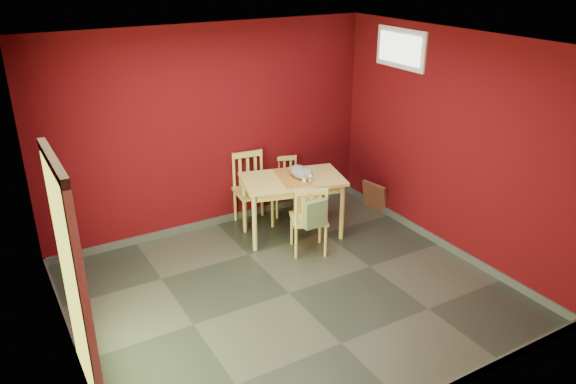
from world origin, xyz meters
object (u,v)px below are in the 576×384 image
tote_bag (315,214)px  dining_table (292,185)px  cat (300,170)px  chair_far_left (252,188)px  chair_far_right (286,185)px  picture_frame (375,196)px  chair_near (309,218)px

tote_bag → dining_table: bearing=80.0°
cat → dining_table: bearing=171.7°
chair_far_left → chair_far_right: 0.59m
cat → picture_frame: (1.34, 0.09, -0.71)m
chair_far_right → chair_near: bearing=-106.7°
chair_far_right → tote_bag: size_ratio=2.00×
tote_bag → chair_near: bearing=75.6°
chair_far_left → chair_near: bearing=-78.5°
cat → chair_far_left: bearing=145.5°
cat → chair_far_right: bearing=98.5°
dining_table → picture_frame: bearing=1.6°
chair_far_left → cat: cat is taller
picture_frame → cat: bearing=-176.0°
chair_far_left → picture_frame: (1.72, -0.53, -0.30)m
dining_table → picture_frame: dining_table is taller
chair_far_left → picture_frame: 1.83m
dining_table → chair_far_right: 0.76m
dining_table → chair_far_left: bearing=117.7°
dining_table → chair_far_right: chair_far_right is taller
chair_far_right → cat: 0.88m
tote_bag → cat: size_ratio=0.92×
picture_frame → dining_table: bearing=-178.4°
tote_bag → cat: (0.21, 0.69, 0.29)m
tote_bag → picture_frame: bearing=26.8°
dining_table → cat: cat is taller
tote_bag → chair_far_right: bearing=73.7°
chair_far_right → tote_bag: tote_bag is taller
chair_near → chair_far_right: bearing=73.3°
chair_near → tote_bag: chair_near is taller
dining_table → picture_frame: (1.42, 0.04, -0.50)m
chair_far_right → picture_frame: bearing=-27.8°
dining_table → chair_far_right: bearing=66.8°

